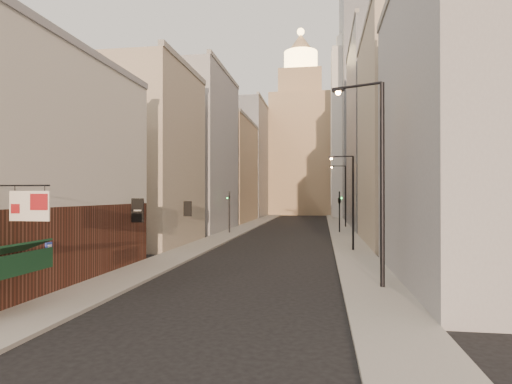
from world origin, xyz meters
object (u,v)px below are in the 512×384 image
object	(u,v)px
streetlamp_mid	(350,197)
streetlamp_far	(344,192)
traffic_light_right	(339,202)
streetlamp_near	(377,171)
white_tower	(351,126)
clock_tower	(301,141)
traffic_light_left	(229,203)

from	to	relation	value
streetlamp_mid	streetlamp_far	xyz separation A→B (m)	(0.76, 25.78, 0.55)
streetlamp_far	traffic_light_right	distance (m)	9.40
streetlamp_near	traffic_light_right	distance (m)	30.45
white_tower	traffic_light_right	distance (m)	40.44
streetlamp_mid	white_tower	bearing A→B (deg)	89.87
white_tower	traffic_light_right	bearing A→B (deg)	-95.95
streetlamp_far	traffic_light_right	xyz separation A→B (m)	(-0.98, -9.28, -1.19)
streetlamp_mid	traffic_light_right	distance (m)	16.52
white_tower	traffic_light_right	world-z (taller)	white_tower
streetlamp_near	streetlamp_mid	size ratio (longest dim) A/B	1.30
clock_tower	streetlamp_far	bearing A→B (deg)	-79.15
streetlamp_near	traffic_light_right	size ratio (longest dim) A/B	2.01
streetlamp_mid	streetlamp_near	bearing A→B (deg)	-84.75
white_tower	traffic_light_left	size ratio (longest dim) A/B	8.30
streetlamp_mid	streetlamp_far	world-z (taller)	streetlamp_far
white_tower	traffic_light_left	world-z (taller)	white_tower
clock_tower	white_tower	distance (m)	17.83
traffic_light_left	traffic_light_right	xyz separation A→B (m)	(12.85, 2.47, 0.14)
streetlamp_near	streetlamp_far	world-z (taller)	streetlamp_near
streetlamp_far	traffic_light_right	bearing A→B (deg)	-101.22
white_tower	streetlamp_near	world-z (taller)	white_tower
clock_tower	white_tower	bearing A→B (deg)	-51.84
streetlamp_near	streetlamp_mid	distance (m)	13.94
clock_tower	white_tower	size ratio (longest dim) A/B	1.08
streetlamp_mid	traffic_light_right	bearing A→B (deg)	94.55
traffic_light_right	white_tower	bearing A→B (deg)	-78.28
streetlamp_far	traffic_light_left	size ratio (longest dim) A/B	1.74
traffic_light_left	traffic_light_right	size ratio (longest dim) A/B	1.00
streetlamp_near	traffic_light_right	xyz separation A→B (m)	(-0.58, 30.38, -1.95)
white_tower	streetlamp_near	xyz separation A→B (m)	(-3.32, -67.81, -12.87)
clock_tower	streetlamp_mid	bearing A→B (deg)	-83.85
streetlamp_mid	traffic_light_right	world-z (taller)	streetlamp_mid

